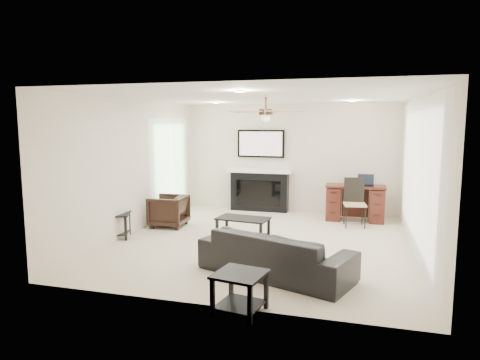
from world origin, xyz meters
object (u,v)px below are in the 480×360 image
at_px(sofa, 276,253).
at_px(fireplace_unit, 260,171).
at_px(coffee_table, 243,229).
at_px(desk, 355,203).
at_px(armchair, 169,211).

height_order(sofa, fireplace_unit, fireplace_unit).
height_order(coffee_table, desk, desk).
height_order(armchair, coffee_table, armchair).
distance_m(coffee_table, desk, 2.82).
height_order(coffee_table, fireplace_unit, fireplace_unit).
bearing_deg(armchair, desk, 110.42).
bearing_deg(sofa, armchair, -19.78).
bearing_deg(desk, sofa, -104.98).
height_order(sofa, armchair, armchair).
bearing_deg(armchair, coffee_table, 69.22).
bearing_deg(desk, fireplace_unit, 167.95).
distance_m(armchair, coffee_table, 1.79).
relative_size(coffee_table, desk, 0.74).
bearing_deg(sofa, coffee_table, -40.83).
distance_m(sofa, fireplace_unit, 4.38).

